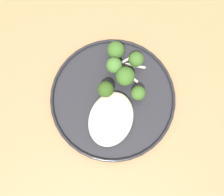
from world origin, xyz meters
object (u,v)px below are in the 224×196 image
(broccoli_floret_near_rim, at_px, (125,76))
(broccoli_floret_right_tilted, at_px, (135,59))
(seared_scallop_rear_pale, at_px, (121,102))
(broccoli_floret_tall_stalk, at_px, (105,90))
(dinner_plate, at_px, (112,99))
(seared_scallop_front_small, at_px, (119,128))
(broccoli_floret_beside_noodles, at_px, (114,65))
(broccoli_floret_rear_charred, at_px, (115,50))
(seared_scallop_left_edge, at_px, (113,110))
(seared_scallop_tiny_bay, at_px, (95,118))
(broccoli_floret_split_head, at_px, (138,93))

(broccoli_floret_near_rim, bearing_deg, broccoli_floret_right_tilted, 167.32)
(seared_scallop_rear_pale, height_order, broccoli_floret_tall_stalk, broccoli_floret_tall_stalk)
(dinner_plate, relative_size, seared_scallop_front_small, 11.25)
(seared_scallop_rear_pale, distance_m, broccoli_floret_beside_noodles, 0.08)
(seared_scallop_front_small, xyz_separation_m, broccoli_floret_near_rim, (-0.11, -0.03, 0.02))
(broccoli_floret_rear_charred, bearing_deg, seared_scallop_left_edge, 16.87)
(broccoli_floret_rear_charred, bearing_deg, seared_scallop_front_small, 21.81)
(dinner_plate, xyz_separation_m, broccoli_floret_near_rim, (-0.05, 0.01, 0.04))
(seared_scallop_tiny_bay, height_order, broccoli_floret_rear_charred, broccoli_floret_rear_charred)
(dinner_plate, distance_m, broccoli_floret_rear_charred, 0.11)
(broccoli_floret_tall_stalk, xyz_separation_m, broccoli_floret_rear_charred, (-0.10, -0.01, -0.01))
(broccoli_floret_split_head, height_order, broccoli_floret_tall_stalk, broccoli_floret_tall_stalk)
(broccoli_floret_tall_stalk, bearing_deg, seared_scallop_front_small, 39.81)
(seared_scallop_rear_pale, xyz_separation_m, broccoli_floret_right_tilted, (-0.10, 0.00, 0.02))
(seared_scallop_rear_pale, xyz_separation_m, broccoli_floret_beside_noodles, (-0.07, -0.04, 0.03))
(seared_scallop_front_small, bearing_deg, seared_scallop_tiny_bay, -93.88)
(seared_scallop_front_small, bearing_deg, broccoli_floret_near_rim, -166.81)
(broccoli_floret_right_tilted, height_order, broccoli_floret_rear_charred, same)
(dinner_plate, xyz_separation_m, seared_scallop_tiny_bay, (0.06, -0.02, 0.01))
(seared_scallop_tiny_bay, bearing_deg, seared_scallop_left_edge, 134.08)
(broccoli_floret_beside_noodles, xyz_separation_m, broccoli_floret_near_rim, (0.02, 0.03, -0.00))
(broccoli_floret_split_head, height_order, broccoli_floret_rear_charred, same)
(dinner_plate, bearing_deg, broccoli_floret_tall_stalk, -112.72)
(broccoli_floret_beside_noodles, bearing_deg, broccoli_floret_split_head, 59.40)
(seared_scallop_rear_pale, distance_m, seared_scallop_front_small, 0.06)
(broccoli_floret_near_rim, bearing_deg, broccoli_floret_tall_stalk, -35.31)
(seared_scallop_rear_pale, distance_m, broccoli_floret_tall_stalk, 0.05)
(broccoli_floret_right_tilted, bearing_deg, dinner_plate, -13.10)
(seared_scallop_tiny_bay, distance_m, broccoli_floret_right_tilted, 0.16)
(seared_scallop_front_small, bearing_deg, broccoli_floret_tall_stalk, -140.19)
(seared_scallop_rear_pale, distance_m, broccoli_floret_near_rim, 0.06)
(broccoli_floret_beside_noodles, bearing_deg, broccoli_floret_near_rim, 63.50)
(broccoli_floret_split_head, distance_m, broccoli_floret_right_tilted, 0.08)
(dinner_plate, height_order, seared_scallop_left_edge, seared_scallop_left_edge)
(seared_scallop_left_edge, relative_size, broccoli_floret_right_tilted, 0.63)
(broccoli_floret_split_head, bearing_deg, seared_scallop_front_small, -8.87)
(broccoli_floret_right_tilted, bearing_deg, seared_scallop_left_edge, -5.24)
(seared_scallop_tiny_bay, bearing_deg, broccoli_floret_split_head, 138.26)
(broccoli_floret_beside_noodles, distance_m, broccoli_floret_near_rim, 0.03)
(dinner_plate, relative_size, seared_scallop_rear_pale, 10.41)
(seared_scallop_tiny_bay, relative_size, broccoli_floret_beside_noodles, 0.42)
(seared_scallop_rear_pale, bearing_deg, broccoli_floret_tall_stalk, -105.29)
(seared_scallop_tiny_bay, bearing_deg, seared_scallop_front_small, 86.12)
(broccoli_floret_beside_noodles, relative_size, broccoli_floret_tall_stalk, 0.97)
(broccoli_floret_near_rim, bearing_deg, seared_scallop_rear_pale, 10.17)
(broccoli_floret_split_head, xyz_separation_m, broccoli_floret_near_rim, (-0.03, -0.04, 0.00))
(seared_scallop_front_small, distance_m, broccoli_floret_right_tilted, 0.16)
(dinner_plate, distance_m, broccoli_floret_right_tilted, 0.11)
(seared_scallop_left_edge, bearing_deg, dinner_plate, -155.31)
(seared_scallop_left_edge, distance_m, broccoli_floret_tall_stalk, 0.05)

